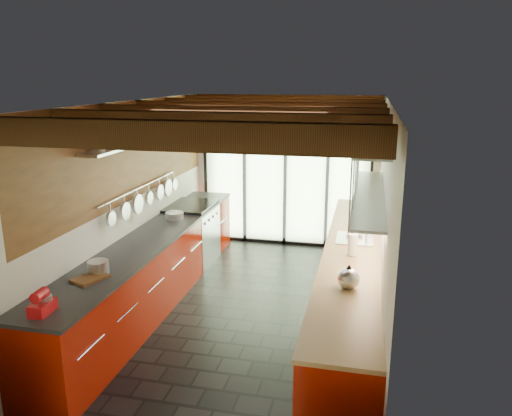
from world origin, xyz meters
name	(u,v)px	position (x,y,z in m)	size (l,w,h in m)	color
ground	(248,310)	(0.00, 0.00, 0.00)	(5.50, 5.50, 0.00)	black
room_shell	(248,184)	(0.00, 0.00, 1.65)	(5.50, 5.50, 5.50)	silver
ceiling_beams	(255,113)	(0.00, 0.38, 2.46)	(3.14, 5.06, 4.90)	#593316
glass_door	(286,151)	(0.00, 2.69, 1.66)	(2.95, 0.10, 2.90)	#C6EAAD
left_counter	(154,268)	(-1.28, 0.00, 0.46)	(0.68, 5.00, 0.92)	#961302
range_stove	(192,234)	(-1.28, 1.45, 0.47)	(0.66, 0.90, 0.97)	silver
right_counter	(351,286)	(1.27, 0.00, 0.46)	(0.68, 5.00, 0.92)	#961302
sink_assembly	(356,236)	(1.29, 0.40, 0.96)	(0.45, 0.52, 0.43)	silver
upper_cabinets_right	(371,168)	(1.43, 0.30, 1.85)	(0.34, 3.00, 3.00)	silver
left_wall_fixtures	(144,164)	(-1.47, 0.29, 1.78)	(0.28, 2.60, 0.96)	silver
stand_mixer	(43,303)	(-1.27, -2.24, 1.01)	(0.15, 0.25, 0.22)	red
pot_large	(98,267)	(-1.27, -1.33, 0.99)	(0.22, 0.22, 0.14)	silver
pot_small	(175,216)	(-1.27, 0.76, 0.97)	(0.26, 0.26, 0.10)	silver
cutting_board	(90,278)	(-1.27, -1.50, 0.93)	(0.23, 0.33, 0.03)	brown
kettle	(349,277)	(1.27, -1.12, 1.03)	(0.24, 0.28, 0.25)	silver
paper_towel	(353,245)	(1.27, -0.19, 1.05)	(0.13, 0.13, 0.30)	white
soap_bottle	(356,219)	(1.27, 1.02, 1.01)	(0.08, 0.09, 0.19)	silver
bowl	(354,234)	(1.27, 0.52, 0.95)	(0.22, 0.22, 0.05)	silver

